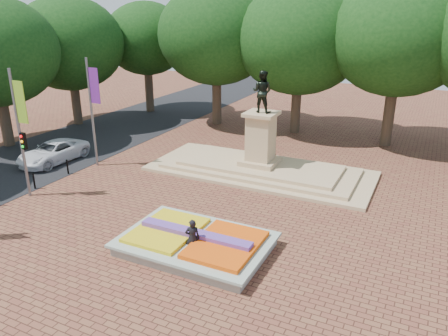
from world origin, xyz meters
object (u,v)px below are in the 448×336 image
object	(u,v)px
flower_bed	(196,242)
pedestrian	(193,238)
monument	(260,159)
van	(53,152)

from	to	relation	value
flower_bed	pedestrian	bearing A→B (deg)	-77.71
pedestrian	monument	bearing A→B (deg)	-111.44
flower_bed	monument	xyz separation A→B (m)	(-1.03, 10.00, 0.50)
monument	van	xyz separation A→B (m)	(-13.27, -4.29, -0.18)
flower_bed	pedestrian	distance (m)	0.65
van	pedestrian	size ratio (longest dim) A/B	2.97
flower_bed	van	size ratio (longest dim) A/B	1.25
monument	van	size ratio (longest dim) A/B	2.78
monument	flower_bed	bearing A→B (deg)	-84.13
monument	van	world-z (taller)	monument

